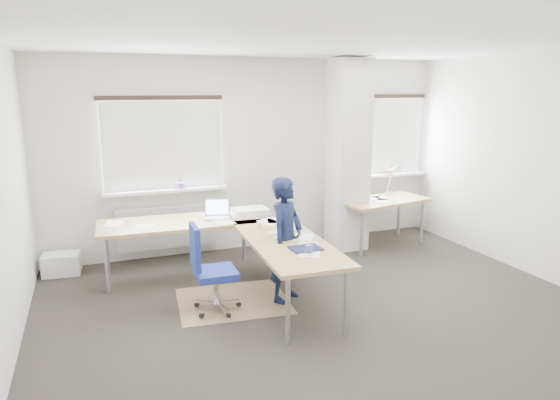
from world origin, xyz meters
name	(u,v)px	position (x,y,z in m)	size (l,w,h in m)	color
ground	(325,312)	(0.00, 0.00, 0.00)	(6.00, 6.00, 0.00)	black
room_shell	(325,146)	(0.18, 0.45, 1.75)	(6.04, 5.04, 2.82)	beige
floor_mat	(233,301)	(-0.85, 0.63, 0.00)	(1.22, 1.03, 0.01)	olive
white_crate	(62,264)	(-2.70, 2.25, 0.14)	(0.46, 0.32, 0.27)	white
desk_main	(233,232)	(-0.73, 1.02, 0.69)	(2.41, 2.70, 0.96)	olive
desk_side	(382,202)	(1.83, 1.81, 0.69)	(1.50, 0.93, 1.22)	olive
task_chair	(213,287)	(-1.12, 0.47, 0.27)	(0.53, 0.52, 0.98)	navy
person	(286,240)	(-0.27, 0.47, 0.71)	(0.52, 0.34, 1.42)	black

